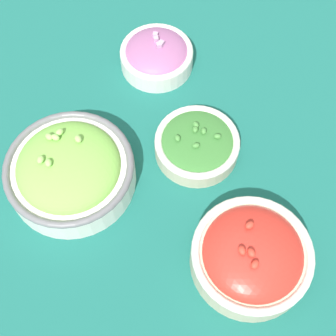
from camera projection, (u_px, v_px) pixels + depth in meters
ground_plane at (168, 176)px, 0.77m from camera, size 3.00×3.00×0.00m
bowl_broccoli at (196, 143)px, 0.77m from camera, size 0.14×0.14×0.05m
bowl_lettuce at (70, 170)px, 0.73m from camera, size 0.20×0.20×0.09m
bowl_cherry_tomatoes at (251, 255)px, 0.67m from camera, size 0.18×0.18×0.08m
bowl_red_onion at (157, 55)px, 0.85m from camera, size 0.13×0.13×0.06m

